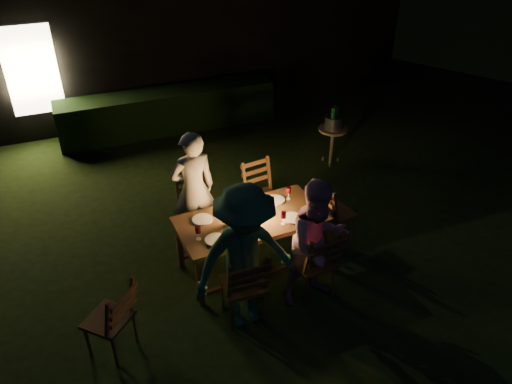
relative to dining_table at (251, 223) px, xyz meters
name	(u,v)px	position (x,y,z in m)	size (l,w,h in m)	color
garden_envelope	(159,19)	(0.53, 6.87, 0.90)	(40.00, 40.00, 3.20)	black
dining_table	(251,223)	(0.00, 0.00, 0.00)	(1.85, 1.00, 0.75)	#482B18
chair_near_left	(243,296)	(-0.41, -0.80, -0.36)	(0.49, 0.52, 1.04)	#482B18
chair_near_right	(313,273)	(0.49, -0.75, -0.36)	(0.50, 0.54, 1.04)	#482B18
chair_far_left	(197,224)	(-0.49, 0.74, -0.38)	(0.45, 0.48, 0.97)	#482B18
chair_far_right	(263,206)	(0.50, 0.80, -0.38)	(0.51, 0.54, 0.99)	#482B18
chair_end	(333,222)	(1.23, 0.07, -0.37)	(0.56, 0.53, 1.01)	#482B18
chair_spare	(112,330)	(-1.85, -0.72, -0.38)	(0.63, 0.64, 0.97)	#482B18
person_house_side	(193,189)	(-0.50, 0.79, 0.15)	(0.60, 0.39, 1.65)	beige
person_opp_right	(318,243)	(0.50, -0.79, 0.12)	(0.77, 0.60, 1.59)	#BA80A6
person_opp_left	(245,259)	(-0.40, -0.84, 0.21)	(1.15, 0.66, 1.78)	#2F5E47
lantern	(253,204)	(0.05, 0.05, 0.23)	(0.16, 0.16, 0.35)	white
plate_far_left	(202,219)	(-0.56, 0.19, 0.08)	(0.25, 0.25, 0.01)	white
plate_near_left	(216,239)	(-0.54, -0.25, 0.08)	(0.25, 0.25, 0.01)	white
plate_far_right	(275,200)	(0.44, 0.24, 0.08)	(0.25, 0.25, 0.01)	white
plate_near_right	(292,218)	(0.46, -0.19, 0.08)	(0.25, 0.25, 0.01)	white
wineglass_a	(219,206)	(-0.32, 0.26, 0.16)	(0.06, 0.06, 0.18)	#59070F
wineglass_b	(198,233)	(-0.71, -0.16, 0.16)	(0.06, 0.06, 0.18)	#59070F
wineglass_c	(283,218)	(0.32, -0.26, 0.16)	(0.06, 0.06, 0.18)	#59070F
wineglass_d	(289,193)	(0.61, 0.21, 0.16)	(0.06, 0.06, 0.18)	#59070F
wineglass_e	(254,228)	(-0.08, -0.31, 0.16)	(0.06, 0.06, 0.18)	silver
bottle_table	(232,214)	(-0.25, -0.01, 0.21)	(0.07, 0.07, 0.28)	#0F471E
napkin_left	(251,235)	(-0.13, -0.33, 0.08)	(0.18, 0.14, 0.01)	red
napkin_right	(302,219)	(0.57, -0.27, 0.08)	(0.18, 0.14, 0.01)	red
phone	(212,245)	(-0.60, -0.33, 0.08)	(0.14, 0.07, 0.01)	black
side_table	(333,133)	(2.32, 2.03, -0.09)	(0.49, 0.49, 0.66)	olive
ice_bucket	(334,122)	(2.32, 2.03, 0.10)	(0.30, 0.30, 0.22)	#A5A8AD
bottle_bucket_a	(333,121)	(2.27, 1.99, 0.15)	(0.07, 0.07, 0.32)	#0F471E
bottle_bucket_b	(335,118)	(2.37, 2.07, 0.15)	(0.07, 0.07, 0.32)	#0F471E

